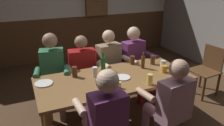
# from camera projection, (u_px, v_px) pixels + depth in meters

# --- Properties ---
(ground_plane) EXTENTS (7.06, 7.06, 0.00)m
(ground_plane) POSITION_uv_depth(u_px,v_px,m) (113.00, 122.00, 3.24)
(ground_plane) COLOR #4C331E
(back_wall_wainscot) EXTENTS (5.89, 0.12, 1.08)m
(back_wall_wainscot) POSITION_uv_depth(u_px,v_px,m) (66.00, 39.00, 5.59)
(back_wall_wainscot) COLOR brown
(back_wall_wainscot) RESTS_ON ground_plane
(dining_table) EXTENTS (2.06, 0.90, 0.75)m
(dining_table) POSITION_uv_depth(u_px,v_px,m) (114.00, 84.00, 2.95)
(dining_table) COLOR brown
(dining_table) RESTS_ON ground_plane
(person_0) EXTENTS (0.53, 0.57, 1.26)m
(person_0) POSITION_uv_depth(u_px,v_px,m) (53.00, 71.00, 3.25)
(person_0) COLOR #33724C
(person_0) RESTS_ON ground_plane
(person_1) EXTENTS (0.58, 0.54, 1.18)m
(person_1) POSITION_uv_depth(u_px,v_px,m) (83.00, 69.00, 3.44)
(person_1) COLOR #AD1919
(person_1) RESTS_ON ground_plane
(person_2) EXTENTS (0.58, 0.55, 1.22)m
(person_2) POSITION_uv_depth(u_px,v_px,m) (111.00, 63.00, 3.61)
(person_2) COLOR #997F60
(person_2) RESTS_ON ground_plane
(person_3) EXTENTS (0.58, 0.57, 1.23)m
(person_3) POSITION_uv_depth(u_px,v_px,m) (135.00, 59.00, 3.78)
(person_3) COLOR #6B2D66
(person_3) RESTS_ON ground_plane
(person_4) EXTENTS (0.50, 0.54, 1.23)m
(person_4) POSITION_uv_depth(u_px,v_px,m) (105.00, 117.00, 2.21)
(person_4) COLOR #6B2D66
(person_4) RESTS_ON ground_plane
(person_5) EXTENTS (0.58, 0.55, 1.20)m
(person_5) POSITION_uv_depth(u_px,v_px,m) (170.00, 101.00, 2.52)
(person_5) COLOR #B78493
(person_5) RESTS_ON ground_plane
(chair_empty_near_left) EXTENTS (0.48, 0.48, 0.88)m
(chair_empty_near_left) POSITION_uv_depth(u_px,v_px,m) (207.00, 69.00, 3.89)
(chair_empty_near_left) COLOR brown
(chair_empty_near_left) RESTS_ON ground_plane
(table_candle) EXTENTS (0.04, 0.04, 0.08)m
(table_candle) POSITION_uv_depth(u_px,v_px,m) (120.00, 85.00, 2.62)
(table_candle) COLOR #F9E08C
(table_candle) RESTS_ON dining_table
(plate_0) EXTENTS (0.23, 0.23, 0.01)m
(plate_0) POSITION_uv_depth(u_px,v_px,m) (44.00, 83.00, 2.74)
(plate_0) COLOR white
(plate_0) RESTS_ON dining_table
(plate_1) EXTENTS (0.20, 0.20, 0.01)m
(plate_1) POSITION_uv_depth(u_px,v_px,m) (123.00, 77.00, 2.90)
(plate_1) COLOR white
(plate_1) RESTS_ON dining_table
(bottle_0) EXTENTS (0.07, 0.07, 0.26)m
(bottle_0) POSITION_uv_depth(u_px,v_px,m) (103.00, 63.00, 3.13)
(bottle_0) COLOR #195923
(bottle_0) RESTS_ON dining_table
(bottle_1) EXTENTS (0.06, 0.06, 0.25)m
(bottle_1) POSITION_uv_depth(u_px,v_px,m) (143.00, 62.00, 3.18)
(bottle_1) COLOR #593314
(bottle_1) RESTS_ON dining_table
(pint_glass_0) EXTENTS (0.06, 0.06, 0.14)m
(pint_glass_0) POSITION_uv_depth(u_px,v_px,m) (181.00, 71.00, 2.94)
(pint_glass_0) COLOR gold
(pint_glass_0) RESTS_ON dining_table
(pint_glass_1) EXTENTS (0.08, 0.08, 0.13)m
(pint_glass_1) POSITION_uv_depth(u_px,v_px,m) (132.00, 60.00, 3.35)
(pint_glass_1) COLOR #4C2D19
(pint_glass_1) RESTS_ON dining_table
(pint_glass_2) EXTENTS (0.08, 0.08, 0.10)m
(pint_glass_2) POSITION_uv_depth(u_px,v_px,m) (164.00, 69.00, 3.06)
(pint_glass_2) COLOR gold
(pint_glass_2) RESTS_ON dining_table
(pint_glass_3) EXTENTS (0.07, 0.07, 0.15)m
(pint_glass_3) POSITION_uv_depth(u_px,v_px,m) (75.00, 72.00, 2.91)
(pint_glass_3) COLOR #4C2D19
(pint_glass_3) RESTS_ON dining_table
(pint_glass_4) EXTENTS (0.07, 0.07, 0.14)m
(pint_glass_4) POSITION_uv_depth(u_px,v_px,m) (95.00, 72.00, 2.92)
(pint_glass_4) COLOR white
(pint_glass_4) RESTS_ON dining_table
(pint_glass_5) EXTENTS (0.07, 0.07, 0.14)m
(pint_glass_5) POSITION_uv_depth(u_px,v_px,m) (153.00, 60.00, 3.34)
(pint_glass_5) COLOR #4C2D19
(pint_glass_5) RESTS_ON dining_table
(pint_glass_6) EXTENTS (0.08, 0.08, 0.11)m
(pint_glass_6) POSITION_uv_depth(u_px,v_px,m) (163.00, 64.00, 3.23)
(pint_glass_6) COLOR white
(pint_glass_6) RESTS_ON dining_table
(pint_glass_7) EXTENTS (0.07, 0.07, 0.14)m
(pint_glass_7) POSITION_uv_depth(u_px,v_px,m) (150.00, 79.00, 2.70)
(pint_glass_7) COLOR #E5C64C
(pint_glass_7) RESTS_ON dining_table
(wall_dart_cabinet) EXTENTS (0.56, 0.15, 0.70)m
(wall_dart_cabinet) POSITION_uv_depth(u_px,v_px,m) (97.00, 1.00, 5.45)
(wall_dart_cabinet) COLOR brown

